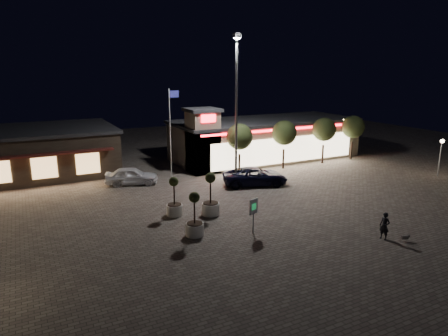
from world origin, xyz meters
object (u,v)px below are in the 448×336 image
white_sedan (132,176)px  pedestrian (385,226)px  planter_left (174,203)px  valet_sign (254,209)px  planter_mid (195,222)px  pickup_truck (255,176)px

white_sedan → pedestrian: pedestrian is taller
pedestrian → planter_left: size_ratio=0.60×
planter_left → valet_sign: size_ratio=1.23×
pedestrian → planter_mid: size_ratio=0.60×
white_sedan → planter_left: (0.71, -8.67, 0.07)m
planter_left → planter_mid: planter_mid is taller
pedestrian → planter_mid: planter_mid is taller
planter_left → planter_mid: size_ratio=0.99×
white_sedan → pedestrian: 20.64m
planter_mid → white_sedan: bearing=92.8°
pickup_truck → planter_mid: planter_mid is taller
white_sedan → planter_mid: bearing=-157.5°
pedestrian → planter_left: (-9.52, 9.26, 0.02)m
white_sedan → valet_sign: bearing=-144.6°
planter_left → valet_sign: 6.03m
pickup_truck → white_sedan: bearing=79.8°
white_sedan → valet_sign: (3.87, -13.76, 0.77)m
pedestrian → valet_sign: bearing=-137.2°
planter_left → valet_sign: (3.16, -5.09, 0.70)m
planter_mid → valet_sign: 3.58m
planter_mid → valet_sign: bearing=-22.2°
pickup_truck → planter_left: 9.41m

